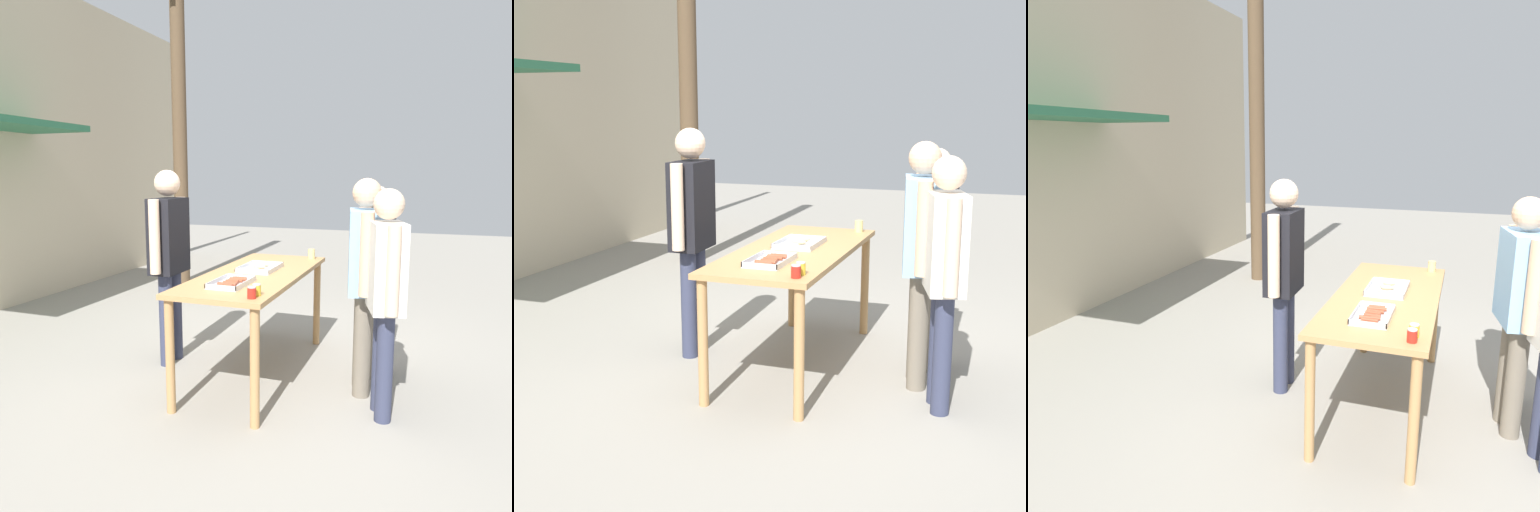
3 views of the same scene
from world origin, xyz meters
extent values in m
plane|color=gray|center=(0.00, 0.00, 0.00)|extent=(24.00, 24.00, 0.00)
cube|color=tan|center=(0.00, 0.00, 0.91)|extent=(2.05, 0.81, 0.04)
cylinder|color=tan|center=(-0.96, -0.34, 0.45)|extent=(0.07, 0.07, 0.89)
cylinder|color=tan|center=(0.96, -0.34, 0.45)|extent=(0.07, 0.07, 0.89)
cylinder|color=tan|center=(-0.96, 0.34, 0.45)|extent=(0.07, 0.07, 0.89)
cylinder|color=tan|center=(0.96, 0.34, 0.45)|extent=(0.07, 0.07, 0.89)
cube|color=silver|center=(-0.54, 0.01, 0.94)|extent=(0.44, 0.26, 0.01)
cube|color=silver|center=(-0.54, -0.11, 0.96)|extent=(0.44, 0.01, 0.03)
cube|color=silver|center=(-0.54, 0.14, 0.96)|extent=(0.44, 0.01, 0.03)
cube|color=silver|center=(-0.75, 0.01, 0.96)|extent=(0.01, 0.26, 0.03)
cube|color=silver|center=(-0.32, 0.01, 0.96)|extent=(0.01, 0.26, 0.03)
cylinder|color=brown|center=(-0.71, 0.02, 0.95)|extent=(0.03, 0.11, 0.02)
cylinder|color=brown|center=(-0.66, 0.01, 0.96)|extent=(0.03, 0.11, 0.03)
cylinder|color=brown|center=(-0.61, 0.02, 0.96)|extent=(0.04, 0.15, 0.03)
cylinder|color=brown|center=(-0.56, 0.01, 0.96)|extent=(0.03, 0.12, 0.03)
cylinder|color=brown|center=(-0.51, 0.02, 0.96)|extent=(0.04, 0.11, 0.03)
cylinder|color=brown|center=(-0.46, 0.01, 0.96)|extent=(0.03, 0.13, 0.02)
cylinder|color=brown|center=(-0.41, 0.01, 0.96)|extent=(0.04, 0.14, 0.03)
cylinder|color=brown|center=(-0.36, 0.01, 0.95)|extent=(0.03, 0.12, 0.02)
cube|color=silver|center=(0.14, 0.01, 0.94)|extent=(0.46, 0.32, 0.01)
cube|color=silver|center=(0.14, -0.14, 0.96)|extent=(0.46, 0.01, 0.03)
cube|color=silver|center=(0.14, 0.17, 0.96)|extent=(0.46, 0.01, 0.03)
cube|color=silver|center=(-0.08, 0.01, 0.96)|extent=(0.01, 0.32, 0.03)
cube|color=silver|center=(0.37, 0.01, 0.96)|extent=(0.01, 0.32, 0.03)
ellipsoid|color=#D6B77F|center=(0.00, 0.02, 0.96)|extent=(0.06, 0.11, 0.04)
ellipsoid|color=#D6B77F|center=(0.14, 0.02, 0.96)|extent=(0.06, 0.12, 0.04)
ellipsoid|color=#D6B77F|center=(0.28, 0.02, 0.96)|extent=(0.05, 0.11, 0.04)
cylinder|color=#B22319|center=(-0.89, -0.29, 0.97)|extent=(0.06, 0.06, 0.08)
cylinder|color=#B2B2B7|center=(-0.89, -0.29, 1.02)|extent=(0.06, 0.06, 0.01)
cylinder|color=gold|center=(-0.80, -0.30, 0.97)|extent=(0.06, 0.06, 0.08)
cylinder|color=#B2B2B7|center=(-0.80, -0.30, 1.02)|extent=(0.06, 0.06, 0.01)
cylinder|color=#DBC67A|center=(0.89, -0.29, 0.99)|extent=(0.07, 0.07, 0.10)
cylinder|color=#333851|center=(-0.12, 0.86, 0.44)|extent=(0.13, 0.13, 0.88)
cylinder|color=#333851|center=(0.07, 0.87, 0.44)|extent=(0.13, 0.13, 0.88)
cube|color=black|center=(-0.02, 0.86, 1.23)|extent=(0.43, 0.25, 0.70)
sphere|color=beige|center=(-0.02, 0.86, 1.72)|extent=(0.24, 0.24, 0.24)
cylinder|color=beige|center=(-0.28, 0.86, 1.25)|extent=(0.10, 0.10, 0.66)
cylinder|color=beige|center=(0.24, 0.87, 1.25)|extent=(0.10, 0.10, 0.66)
cylinder|color=#333851|center=(-0.37, -1.14, 0.41)|extent=(0.12, 0.12, 0.82)
cylinder|color=#333851|center=(-0.54, -1.19, 0.41)|extent=(0.12, 0.12, 0.82)
cube|color=silver|center=(-0.46, -1.17, 1.14)|extent=(0.46, 0.33, 0.65)
sphere|color=beige|center=(-0.46, -1.17, 1.59)|extent=(0.22, 0.22, 0.22)
cylinder|color=beige|center=(-0.21, -1.10, 1.16)|extent=(0.09, 0.09, 0.61)
cylinder|color=beige|center=(-0.70, -1.23, 1.16)|extent=(0.09, 0.09, 0.61)
cylinder|color=#756B5B|center=(0.39, -1.02, 0.41)|extent=(0.12, 0.12, 0.82)
cylinder|color=#756B5B|center=(0.23, -0.97, 0.41)|extent=(0.12, 0.12, 0.82)
cube|color=black|center=(0.31, -1.00, 1.14)|extent=(0.43, 0.32, 0.65)
sphere|color=beige|center=(0.31, -1.00, 1.59)|extent=(0.22, 0.22, 0.22)
cylinder|color=beige|center=(0.54, -1.06, 1.16)|extent=(0.09, 0.09, 0.62)
cylinder|color=beige|center=(0.08, -0.93, 1.16)|extent=(0.09, 0.09, 0.62)
cylinder|color=#756B5B|center=(0.04, -0.94, 0.43)|extent=(0.14, 0.14, 0.85)
cylinder|color=#756B5B|center=(-0.17, -0.98, 0.43)|extent=(0.14, 0.14, 0.85)
cube|color=#84B2DB|center=(-0.06, -0.96, 1.19)|extent=(0.50, 0.33, 0.67)
sphere|color=#DBAD89|center=(-0.06, -0.96, 1.66)|extent=(0.23, 0.23, 0.23)
cylinder|color=#DBAD89|center=(0.21, -0.91, 1.20)|extent=(0.10, 0.10, 0.64)
cylinder|color=#DBAD89|center=(-0.34, -1.01, 1.20)|extent=(0.10, 0.10, 0.64)
cylinder|color=brown|center=(3.17, 2.45, 2.72)|extent=(0.23, 0.23, 5.45)
camera|label=1|loc=(-4.10, -1.49, 1.80)|focal=35.00mm
camera|label=2|loc=(-5.09, -1.64, 2.02)|focal=50.00mm
camera|label=3|loc=(-3.86, -0.53, 2.15)|focal=35.00mm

